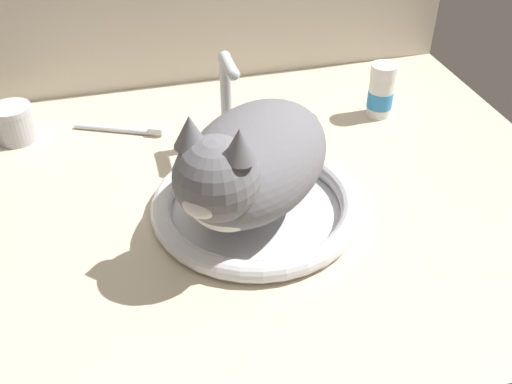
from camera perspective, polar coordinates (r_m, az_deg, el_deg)
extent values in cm
cube|color=beige|center=(96.66, -0.18, -0.94)|extent=(107.14, 83.46, 3.00)
torus|color=white|center=(91.18, 0.00, -1.20)|extent=(32.45, 32.45, 3.18)
cylinder|color=white|center=(91.99, 0.00, -1.83)|extent=(27.68, 27.68, 0.60)
cylinder|color=silver|center=(107.50, -2.77, 5.22)|extent=(4.00, 4.00, 2.48)
cylinder|color=silver|center=(103.22, -2.91, 9.19)|extent=(2.00, 2.00, 14.47)
sphere|color=silver|center=(99.99, -3.05, 12.84)|extent=(2.20, 2.20, 2.20)
cylinder|color=silver|center=(97.17, -2.64, 12.09)|extent=(2.00, 6.34, 2.00)
sphere|color=silver|center=(94.38, -2.21, 11.30)|extent=(2.10, 2.10, 2.10)
cylinder|color=silver|center=(106.73, -6.67, 4.45)|extent=(3.20, 3.20, 1.60)
cone|color=silver|center=(105.30, -6.77, 5.67)|extent=(2.88, 2.88, 3.78)
cylinder|color=silver|center=(109.23, 1.05, 5.56)|extent=(3.20, 3.20, 1.60)
cone|color=silver|center=(107.83, 1.07, 6.77)|extent=(2.88, 2.88, 3.78)
ellipsoid|color=slate|center=(86.19, 0.00, 3.14)|extent=(33.35, 34.48, 13.54)
sphere|color=slate|center=(75.30, -3.85, 1.32)|extent=(11.45, 11.45, 11.45)
cone|color=slate|center=(70.43, -1.60, 4.64)|extent=(4.35, 4.35, 4.30)
cone|color=slate|center=(73.38, -6.41, 5.88)|extent=(4.35, 4.35, 4.30)
ellipsoid|color=silver|center=(73.08, -5.43, -1.21)|extent=(5.89, 5.74, 3.67)
ellipsoid|color=silver|center=(79.33, -3.19, -1.03)|extent=(13.24, 12.98, 7.45)
cylinder|color=slate|center=(101.49, 3.99, 5.39)|extent=(10.25, 11.24, 3.20)
cylinder|color=white|center=(117.57, 11.92, 9.08)|extent=(4.75, 4.75, 8.28)
cylinder|color=#338CD1|center=(117.88, 11.88, 8.80)|extent=(4.90, 4.90, 3.31)
cylinder|color=white|center=(115.21, 12.26, 11.39)|extent=(4.99, 4.99, 2.32)
cylinder|color=#B2B5BA|center=(116.51, -22.26, 5.96)|extent=(7.08, 7.08, 5.77)
cylinder|color=silver|center=(114.93, -22.66, 7.39)|extent=(7.22, 7.22, 1.00)
cylinder|color=silver|center=(114.66, -13.73, 5.91)|extent=(13.74, 6.92, 1.00)
cube|color=white|center=(111.45, -9.65, 5.88)|extent=(2.86, 2.16, 1.20)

